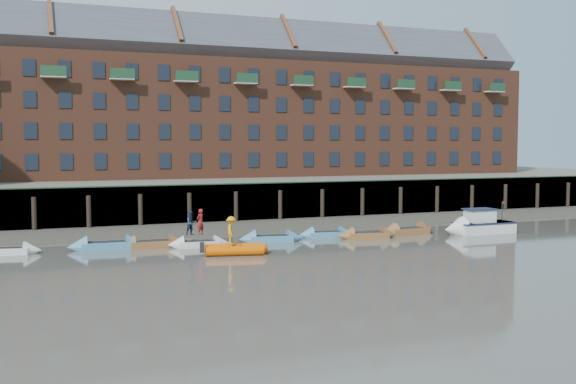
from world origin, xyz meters
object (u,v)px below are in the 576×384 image
rowboat_4 (271,238)px  rowboat_5 (326,234)px  rowboat_0 (6,251)px  rib_tender (237,249)px  rowboat_7 (408,231)px  rowboat_1 (107,245)px  person_rower_a (200,222)px  rowboat_2 (152,244)px  rowboat_3 (199,244)px  motor_launch (473,226)px  rowboat_6 (367,235)px  person_rower_b (191,223)px  person_rib_crew (231,230)px

rowboat_4 → rowboat_5: size_ratio=1.09×
rowboat_0 → rib_tender: rowboat_0 is taller
rowboat_7 → rib_tender: size_ratio=1.25×
rowboat_1 → rowboat_4: size_ratio=1.06×
person_rower_a → rowboat_1: bearing=-48.1°
rowboat_2 → rowboat_0: bearing=177.8°
rowboat_3 → rowboat_4: (5.12, 0.45, 0.02)m
motor_launch → person_rower_a: 20.36m
rowboat_3 → rowboat_6: bearing=3.6°
rowboat_3 → rowboat_7: 15.79m
rowboat_4 → rowboat_7: 10.67m
rowboat_7 → person_rower_b: bearing=174.5°
rowboat_4 → rowboat_7: (10.67, -0.07, 0.01)m
rowboat_1 → person_rib_crew: size_ratio=2.92×
rowboat_5 → rib_tender: 9.33m
motor_launch → person_rower_b: 20.92m
rowboat_6 → person_rib_crew: (-10.83, -2.97, 1.22)m
person_rib_crew → rowboat_0: bearing=87.3°
rowboat_0 → person_rib_crew: bearing=-10.3°
rowboat_3 → motor_launch: motor_launch is taller
rowboat_3 → rib_tender: (1.47, -3.53, 0.08)m
rowboat_0 → rowboat_4: rowboat_4 is taller
motor_launch → person_rower_b: size_ratio=3.68×
person_rower_b → rowboat_1: bearing=149.0°
rowboat_0 → person_rib_crew: 13.59m
rowboat_4 → motor_launch: motor_launch is taller
rowboat_4 → motor_launch: size_ratio=0.80×
rowboat_0 → person_rower_b: size_ratio=2.68×
rowboat_3 → rowboat_1: bearing=174.1°
rowboat_3 → rowboat_6: size_ratio=0.90×
rowboat_0 → rowboat_1: 5.87m
motor_launch → rowboat_0: bearing=-5.6°
person_rower_a → rowboat_6: bearing=140.3°
rowboat_7 → rowboat_0: bearing=171.6°
person_rower_a → rowboat_5: bearing=149.3°
rowboat_3 → rowboat_4: size_ratio=0.89×
rowboat_3 → rowboat_6: (12.00, -0.44, 0.02)m
rowboat_0 → rowboat_1: rowboat_1 is taller
rowboat_1 → rowboat_2: bearing=-3.2°
rowboat_6 → rowboat_5: bearing=155.6°
rowboat_7 → person_rib_crew: (-14.62, -3.79, 1.21)m
person_rower_a → person_rib_crew: size_ratio=1.00×
rowboat_4 → person_rower_a: (-5.01, -0.39, 1.39)m
rowboat_6 → rowboat_2: bearing=-176.9°
person_rower_a → rib_tender: bearing=73.5°
rowboat_3 → person_rib_crew: person_rib_crew is taller
rowboat_6 → rib_tender: rowboat_6 is taller
rowboat_3 → motor_launch: size_ratio=0.71×
rowboat_5 → rowboat_7: bearing=0.1°
rowboat_6 → rowboat_3: bearing=-173.6°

